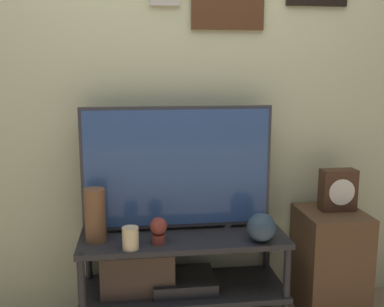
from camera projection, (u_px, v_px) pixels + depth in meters
wall_back at (178, 86)px, 2.65m from camera, size 6.40×0.08×2.70m
media_console at (167, 269)px, 2.57m from camera, size 1.16×0.44×0.53m
television at (177, 168)px, 2.56m from camera, size 1.08×0.05×0.72m
vase_round_glass at (261, 227)px, 2.44m from camera, size 0.16×0.16×0.16m
vase_tall_ceramic at (95, 215)px, 2.43m from camera, size 0.11×0.11×0.29m
candle_jar at (130, 238)px, 2.33m from camera, size 0.09×0.09×0.12m
decorative_bust at (159, 229)px, 2.41m from camera, size 0.09×0.09×0.14m
side_table at (330, 261)px, 2.71m from camera, size 0.37×0.40×0.63m
mantel_clock at (338, 190)px, 2.66m from camera, size 0.21×0.11×0.25m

